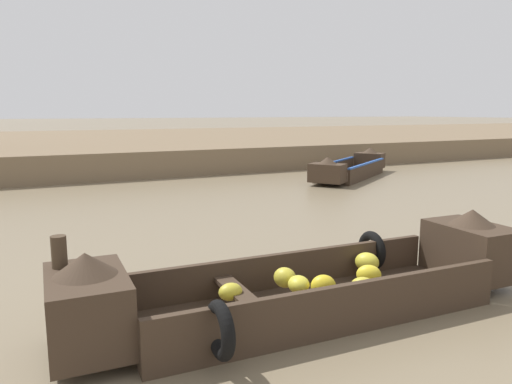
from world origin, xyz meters
The scene contains 5 objects.
ground_plane centered at (0.00, 10.00, 0.00)m, with size 300.00×300.00×0.00m, color #7A6B51.
riverbank_strip centered at (0.00, 26.63, 0.45)m, with size 160.00×20.00×0.90m, color #756047.
banana_boat centered at (-0.48, 5.30, 0.34)m, with size 5.39×1.85×0.97m.
fishing_skiff_distant centered at (6.69, 14.04, 0.31)m, with size 4.66×3.62×0.87m.
mooring_post centered at (-3.00, 5.70, 0.54)m, with size 0.14×0.14×1.07m, color #423323.
Camera 1 is at (-3.27, 1.05, 2.20)m, focal length 33.91 mm.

